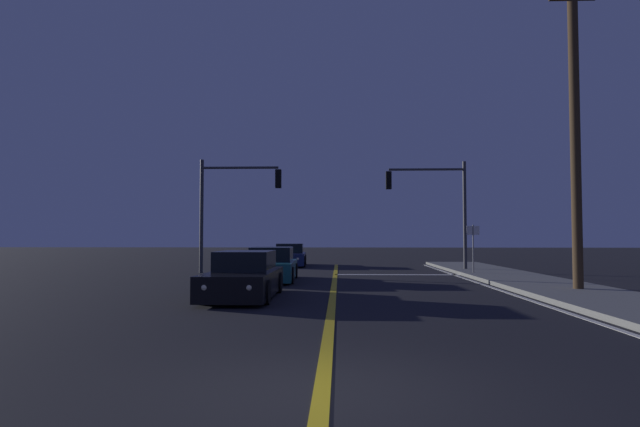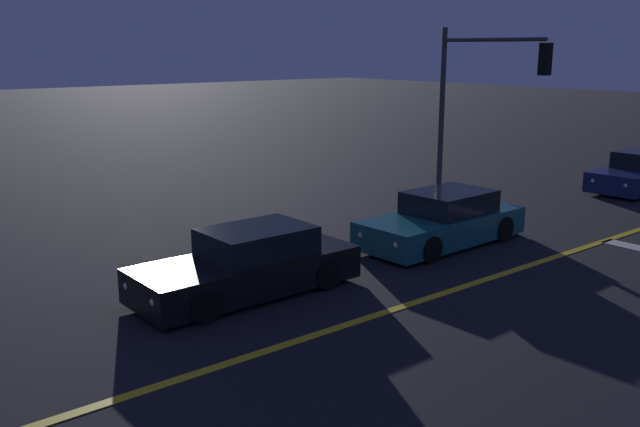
# 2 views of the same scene
# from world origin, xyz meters

# --- Properties ---
(lane_line_center) EXTENTS (0.20, 34.28, 0.01)m
(lane_line_center) POSITION_xyz_m (0.00, 10.08, 0.01)
(lane_line_center) COLOR gold
(lane_line_center) RESTS_ON ground
(car_lead_oncoming_black) EXTENTS (1.89, 4.73, 1.34)m
(car_lead_oncoming_black) POSITION_xyz_m (-2.56, 9.31, 0.58)
(car_lead_oncoming_black) COLOR black
(car_lead_oncoming_black) RESTS_ON ground
(car_mid_block_teal) EXTENTS (2.07, 4.73, 1.34)m
(car_mid_block_teal) POSITION_xyz_m (-2.53, 15.21, 0.58)
(car_mid_block_teal) COLOR #195960
(car_mid_block_teal) RESTS_ON ground
(traffic_signal_far_left) EXTENTS (3.98, 0.28, 5.52)m
(traffic_signal_far_left) POSITION_xyz_m (-5.07, 19.56, 3.69)
(traffic_signal_far_left) COLOR #38383D
(traffic_signal_far_left) RESTS_ON ground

